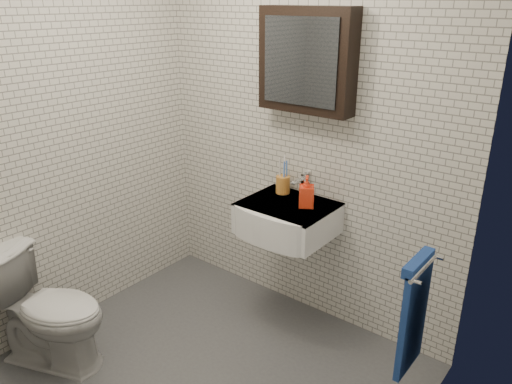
{
  "coord_description": "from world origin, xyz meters",
  "views": [
    {
      "loc": [
        1.66,
        -1.59,
        2.05
      ],
      "look_at": [
        0.05,
        0.45,
        1.03
      ],
      "focal_mm": 35.0,
      "sensor_mm": 36.0,
      "label": 1
    }
  ],
  "objects": [
    {
      "name": "ground",
      "position": [
        0.0,
        0.0,
        0.01
      ],
      "size": [
        2.2,
        2.0,
        0.01
      ],
      "primitive_type": "cube",
      "color": "#494B51",
      "rests_on": "ground"
    },
    {
      "name": "room_shell",
      "position": [
        0.0,
        0.0,
        1.47
      ],
      "size": [
        2.22,
        2.02,
        2.51
      ],
      "color": "silver",
      "rests_on": "ground"
    },
    {
      "name": "washbasin",
      "position": [
        0.05,
        0.73,
        0.76
      ],
      "size": [
        0.55,
        0.5,
        0.2
      ],
      "color": "white",
      "rests_on": "room_shell"
    },
    {
      "name": "faucet",
      "position": [
        0.05,
        0.93,
        0.92
      ],
      "size": [
        0.06,
        0.2,
        0.15
      ],
      "color": "silver",
      "rests_on": "washbasin"
    },
    {
      "name": "mirror_cabinet",
      "position": [
        0.05,
        0.93,
        1.7
      ],
      "size": [
        0.6,
        0.15,
        0.6
      ],
      "color": "black",
      "rests_on": "room_shell"
    },
    {
      "name": "towel_rail",
      "position": [
        1.04,
        0.35,
        0.72
      ],
      "size": [
        0.09,
        0.3,
        0.58
      ],
      "color": "silver",
      "rests_on": "room_shell"
    },
    {
      "name": "toothbrush_cup",
      "position": [
        -0.08,
        0.9,
        0.91
      ],
      "size": [
        0.1,
        0.1,
        0.25
      ],
      "rotation": [
        0.0,
        0.0,
        -0.13
      ],
      "color": "#C78031",
      "rests_on": "washbasin"
    },
    {
      "name": "soap_bottle",
      "position": [
        0.16,
        0.81,
        0.95
      ],
      "size": [
        0.12,
        0.12,
        0.2
      ],
      "primitive_type": "imported",
      "rotation": [
        0.0,
        0.0,
        0.58
      ],
      "color": "orange",
      "rests_on": "washbasin"
    },
    {
      "name": "toilet",
      "position": [
        -0.8,
        -0.42,
        0.36
      ],
      "size": [
        0.8,
        0.62,
        0.72
      ],
      "primitive_type": "imported",
      "rotation": [
        0.0,
        0.0,
        1.93
      ],
      "color": "silver",
      "rests_on": "ground"
    }
  ]
}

